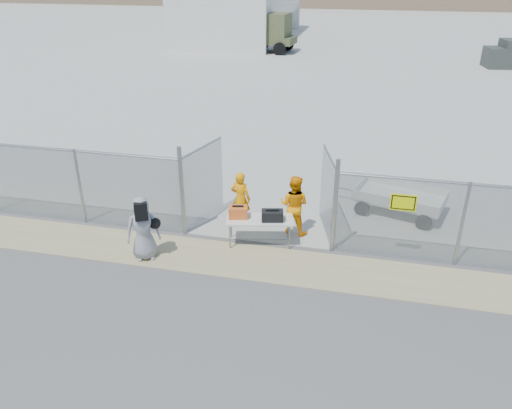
% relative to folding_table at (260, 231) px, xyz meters
% --- Properties ---
extents(ground, '(160.00, 160.00, 0.00)m').
position_rel_folding_table_xyz_m(ground, '(-0.11, -1.95, -0.37)').
color(ground, '#3D3D3D').
extents(tarmac_inside, '(160.00, 80.00, 0.01)m').
position_rel_folding_table_xyz_m(tarmac_inside, '(-0.11, 40.05, -0.36)').
color(tarmac_inside, '#A6A89C').
rests_on(tarmac_inside, ground).
extents(dirt_strip, '(44.00, 1.60, 0.01)m').
position_rel_folding_table_xyz_m(dirt_strip, '(-0.11, -0.95, -0.36)').
color(dirt_strip, tan).
rests_on(dirt_strip, ground).
extents(chain_link_fence, '(40.00, 0.20, 2.20)m').
position_rel_folding_table_xyz_m(chain_link_fence, '(-0.11, 0.05, 0.73)').
color(chain_link_fence, gray).
rests_on(chain_link_fence, ground).
extents(folding_table, '(1.83, 1.06, 0.73)m').
position_rel_folding_table_xyz_m(folding_table, '(0.00, 0.00, 0.00)').
color(folding_table, silver).
rests_on(folding_table, ground).
extents(orange_bag, '(0.54, 0.42, 0.30)m').
position_rel_folding_table_xyz_m(orange_bag, '(-0.56, -0.05, 0.52)').
color(orange_bag, orange).
rests_on(orange_bag, folding_table).
extents(black_duffel, '(0.61, 0.44, 0.27)m').
position_rel_folding_table_xyz_m(black_duffel, '(0.33, -0.01, 0.50)').
color(black_duffel, black).
rests_on(black_duffel, folding_table).
extents(security_worker_left, '(0.63, 0.47, 1.58)m').
position_rel_folding_table_xyz_m(security_worker_left, '(-0.75, 0.93, 0.42)').
color(security_worker_left, '#FF9604').
rests_on(security_worker_left, ground).
extents(security_worker_right, '(0.92, 0.77, 1.67)m').
position_rel_folding_table_xyz_m(security_worker_right, '(0.77, 0.78, 0.47)').
color(security_worker_right, '#FF9604').
rests_on(security_worker_right, ground).
extents(visitor, '(0.97, 0.84, 1.67)m').
position_rel_folding_table_xyz_m(visitor, '(-2.64, -1.32, 0.47)').
color(visitor, gray).
rests_on(visitor, ground).
extents(utility_trailer, '(3.60, 2.55, 0.79)m').
position_rel_folding_table_xyz_m(utility_trailer, '(3.62, 2.68, 0.03)').
color(utility_trailer, silver).
rests_on(utility_trailer, ground).
extents(military_truck, '(6.57, 2.99, 3.03)m').
position_rel_folding_table_xyz_m(military_truck, '(-7.05, 30.61, 1.15)').
color(military_truck, '#505631').
rests_on(military_truck, ground).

